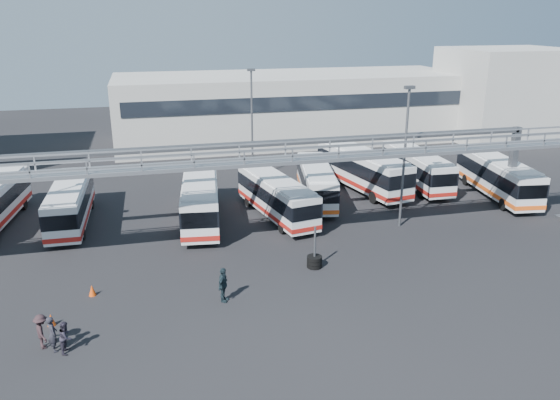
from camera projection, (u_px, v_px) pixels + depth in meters
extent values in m
plane|color=black|center=(260.00, 288.00, 31.02)|extent=(140.00, 140.00, 0.00)
cube|color=#909398|center=(242.00, 163.00, 33.66)|extent=(50.00, 1.80, 0.22)
cube|color=#909398|center=(244.00, 151.00, 32.57)|extent=(50.00, 0.10, 0.10)
cube|color=#909398|center=(239.00, 145.00, 34.13)|extent=(50.00, 0.10, 0.10)
cube|color=#4C4F54|center=(231.00, 145.00, 37.27)|extent=(45.00, 0.50, 0.35)
cube|color=#9E9E99|center=(290.00, 107.00, 67.41)|extent=(42.00, 14.00, 8.00)
cube|color=#B2B2AD|center=(506.00, 94.00, 67.39)|extent=(14.00, 12.00, 11.00)
cylinder|color=#4C4F54|center=(404.00, 160.00, 38.61)|extent=(0.18, 0.18, 10.00)
cube|color=#4C4F54|center=(410.00, 87.00, 36.97)|extent=(0.70, 0.35, 0.22)
cylinder|color=#4C4F54|center=(252.00, 126.00, 50.55)|extent=(0.18, 0.18, 10.00)
cube|color=#4C4F54|center=(251.00, 70.00, 48.91)|extent=(0.70, 0.35, 0.22)
cylinder|color=black|center=(24.00, 204.00, 43.46)|extent=(0.39, 0.99, 0.96)
cube|color=silver|center=(70.00, 202.00, 40.03)|extent=(2.51, 10.31, 2.57)
cube|color=black|center=(70.00, 199.00, 39.93)|extent=(2.57, 10.37, 1.03)
cube|color=#A51A14|center=(72.00, 214.00, 40.32)|extent=(2.56, 10.36, 0.33)
cube|color=silver|center=(68.00, 185.00, 39.59)|extent=(2.26, 9.28, 0.15)
cylinder|color=black|center=(50.00, 236.00, 37.17)|extent=(0.30, 0.94, 0.93)
cylinder|color=black|center=(82.00, 233.00, 37.62)|extent=(0.30, 0.94, 0.93)
cylinder|color=black|center=(64.00, 205.00, 43.23)|extent=(0.30, 0.94, 0.93)
cylinder|color=black|center=(91.00, 203.00, 43.68)|extent=(0.30, 0.94, 0.93)
cube|color=silver|center=(200.00, 198.00, 40.53)|extent=(3.79, 11.23, 2.75)
cube|color=black|center=(200.00, 194.00, 40.43)|extent=(3.85, 11.29, 1.10)
cube|color=#A51A14|center=(201.00, 211.00, 40.85)|extent=(3.84, 11.28, 0.35)
cube|color=silver|center=(200.00, 180.00, 40.07)|extent=(3.41, 10.10, 0.16)
cylinder|color=black|center=(184.00, 233.00, 37.51)|extent=(0.42, 1.03, 1.00)
cylinder|color=black|center=(217.00, 232.00, 37.78)|extent=(0.42, 1.03, 1.00)
cylinder|color=black|center=(188.00, 201.00, 44.13)|extent=(0.42, 1.03, 1.00)
cylinder|color=black|center=(216.00, 200.00, 44.40)|extent=(0.42, 1.03, 1.00)
cube|color=silver|center=(276.00, 196.00, 41.50)|extent=(4.17, 10.42, 2.54)
cube|color=black|center=(276.00, 192.00, 41.41)|extent=(4.24, 10.49, 1.02)
cube|color=#A51A14|center=(276.00, 207.00, 41.79)|extent=(4.23, 10.47, 0.32)
cube|color=silver|center=(276.00, 179.00, 41.07)|extent=(3.76, 9.37, 0.15)
cylinder|color=black|center=(282.00, 227.00, 38.69)|extent=(0.45, 0.96, 0.92)
cylinder|color=black|center=(308.00, 223.00, 39.51)|extent=(0.45, 0.96, 0.92)
cylinder|color=black|center=(248.00, 201.00, 44.28)|extent=(0.45, 0.96, 0.92)
cylinder|color=black|center=(272.00, 197.00, 45.10)|extent=(0.45, 0.96, 0.92)
cube|color=silver|center=(316.00, 182.00, 45.16)|extent=(4.19, 10.34, 2.52)
cube|color=black|center=(316.00, 178.00, 45.07)|extent=(4.26, 10.41, 1.01)
cube|color=#E75415|center=(316.00, 192.00, 45.45)|extent=(4.24, 10.40, 0.32)
cube|color=silver|center=(317.00, 166.00, 44.73)|extent=(3.77, 9.31, 0.15)
cylinder|color=black|center=(307.00, 209.00, 42.45)|extent=(0.45, 0.95, 0.92)
cylinder|color=black|center=(334.00, 208.00, 42.55)|extent=(0.45, 0.95, 0.92)
cylinder|color=black|center=(300.00, 184.00, 48.56)|extent=(0.45, 0.95, 0.92)
cylinder|color=black|center=(323.00, 184.00, 48.66)|extent=(0.45, 0.95, 0.92)
cube|color=silver|center=(362.00, 169.00, 48.07)|extent=(4.73, 11.81, 2.88)
cube|color=black|center=(362.00, 165.00, 47.96)|extent=(4.80, 11.88, 1.15)
cube|color=#A51A14|center=(362.00, 180.00, 48.40)|extent=(4.79, 11.87, 0.37)
cube|color=silver|center=(363.00, 152.00, 47.58)|extent=(4.26, 10.63, 0.17)
cylinder|color=black|center=(374.00, 197.00, 44.88)|extent=(0.50, 1.09, 1.05)
cylinder|color=black|center=(398.00, 194.00, 45.82)|extent=(0.50, 1.09, 1.05)
cylinder|color=black|center=(329.00, 175.00, 51.21)|extent=(0.50, 1.09, 1.05)
cylinder|color=black|center=(351.00, 172.00, 52.16)|extent=(0.50, 1.09, 1.05)
cube|color=silver|center=(416.00, 167.00, 49.14)|extent=(2.82, 10.56, 2.62)
cube|color=black|center=(417.00, 164.00, 49.04)|extent=(2.88, 10.62, 1.05)
cube|color=#A51A14|center=(416.00, 177.00, 49.43)|extent=(2.87, 10.61, 0.33)
cube|color=silver|center=(418.00, 152.00, 48.69)|extent=(2.53, 9.50, 0.15)
cylinder|color=black|center=(421.00, 193.00, 46.23)|extent=(0.33, 0.96, 0.95)
cylinder|color=black|center=(444.00, 191.00, 46.64)|extent=(0.33, 0.96, 0.95)
cylinder|color=black|center=(390.00, 172.00, 52.44)|extent=(0.33, 0.96, 0.95)
cylinder|color=black|center=(411.00, 170.00, 52.85)|extent=(0.33, 0.96, 0.95)
cube|color=silver|center=(498.00, 176.00, 46.23)|extent=(3.88, 11.03, 2.70)
cube|color=black|center=(498.00, 173.00, 46.12)|extent=(3.94, 11.10, 1.08)
cube|color=#E75415|center=(496.00, 187.00, 46.53)|extent=(3.93, 11.09, 0.34)
cube|color=silver|center=(500.00, 160.00, 45.77)|extent=(3.49, 9.93, 0.16)
cylinder|color=black|center=(503.00, 205.00, 43.27)|extent=(0.42, 1.01, 0.98)
cylinder|color=black|center=(530.00, 204.00, 43.51)|extent=(0.42, 1.01, 0.98)
cylinder|color=black|center=(466.00, 180.00, 49.78)|extent=(0.42, 1.01, 0.98)
cylinder|color=black|center=(489.00, 179.00, 50.01)|extent=(0.42, 1.01, 0.98)
imported|color=black|center=(53.00, 334.00, 25.01)|extent=(0.61, 0.75, 1.76)
imported|color=#23202C|center=(66.00, 337.00, 24.94)|extent=(0.72, 0.86, 1.56)
imported|color=black|center=(42.00, 332.00, 25.22)|extent=(0.98, 1.26, 1.71)
imported|color=#19272E|center=(223.00, 285.00, 29.32)|extent=(0.96, 1.24, 1.96)
cone|color=#D3410B|center=(51.00, 320.00, 27.21)|extent=(0.43, 0.43, 0.65)
cone|color=#D3410B|center=(92.00, 290.00, 30.14)|extent=(0.51, 0.51, 0.64)
cylinder|color=black|center=(314.00, 265.00, 33.58)|extent=(0.94, 0.94, 0.22)
cylinder|color=black|center=(314.00, 262.00, 33.50)|extent=(0.94, 0.94, 0.22)
cylinder|color=black|center=(315.00, 258.00, 33.43)|extent=(0.94, 0.94, 0.22)
cylinder|color=#4C4F54|center=(315.00, 247.00, 33.20)|extent=(0.13, 0.13, 2.67)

